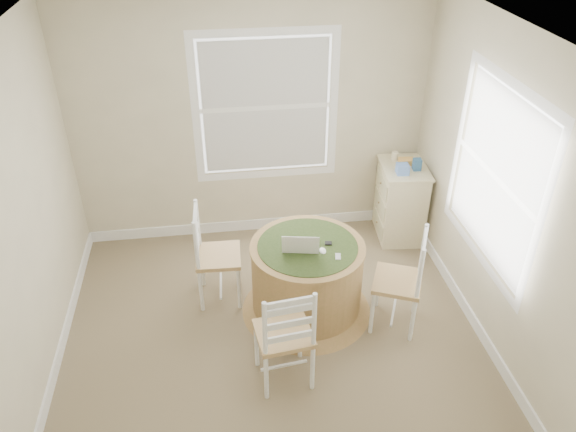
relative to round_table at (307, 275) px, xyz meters
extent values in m
cube|color=#806F51|center=(-0.35, -0.39, -0.40)|extent=(3.60, 3.60, 0.02)
cube|color=white|center=(-0.35, -0.39, 2.22)|extent=(3.60, 3.60, 0.02)
cube|color=beige|center=(-0.35, 1.42, 0.91)|extent=(3.60, 0.02, 2.60)
cube|color=beige|center=(-0.35, -2.20, 0.91)|extent=(3.60, 0.02, 2.60)
cube|color=beige|center=(-2.16, -0.39, 0.91)|extent=(0.02, 3.60, 2.60)
cube|color=beige|center=(1.46, -0.39, 0.91)|extent=(0.02, 3.60, 2.60)
cube|color=white|center=(-0.35, 1.40, -0.33)|extent=(3.60, 0.02, 0.12)
cube|color=white|center=(-2.14, -0.39, -0.33)|extent=(0.02, 3.60, 0.12)
cube|color=white|center=(1.44, -0.39, -0.33)|extent=(0.02, 3.60, 0.12)
cylinder|color=#A07548|center=(0.00, 0.00, 0.00)|extent=(0.99, 0.99, 0.64)
cone|color=#A07548|center=(0.00, 0.00, -0.36)|extent=(1.19, 1.19, 0.07)
cylinder|color=#A07548|center=(0.00, 0.00, 0.31)|extent=(1.01, 1.01, 0.03)
cylinder|color=#39491F|center=(0.00, 0.00, 0.32)|extent=(0.87, 0.87, 0.01)
cone|color=#39491F|center=(0.00, 0.00, 0.27)|extent=(0.97, 0.97, 0.10)
cube|color=white|center=(-0.06, 0.00, 0.33)|extent=(0.35, 0.27, 0.02)
cube|color=silver|center=(-0.06, 0.00, 0.34)|extent=(0.27, 0.17, 0.00)
cube|color=black|center=(-0.08, -0.13, 0.44)|extent=(0.32, 0.12, 0.20)
ellipsoid|color=white|center=(0.11, -0.10, 0.33)|extent=(0.07, 0.10, 0.03)
cube|color=#B7BABF|center=(0.23, -0.19, 0.32)|extent=(0.06, 0.10, 0.02)
cube|color=black|center=(0.18, 0.00, 0.33)|extent=(0.07, 0.06, 0.02)
cube|color=beige|center=(1.21, 1.08, 0.02)|extent=(0.48, 0.63, 0.82)
cube|color=beige|center=(1.21, 1.08, 0.44)|extent=(0.52, 0.67, 0.02)
cube|color=beige|center=(0.96, 1.10, -0.23)|extent=(0.05, 0.51, 0.17)
cube|color=beige|center=(0.96, 1.10, 0.02)|extent=(0.05, 0.51, 0.17)
cube|color=beige|center=(0.96, 1.10, 0.26)|extent=(0.05, 0.51, 0.17)
cube|color=#638EE3|center=(1.13, 0.93, 0.50)|extent=(0.13, 0.13, 0.10)
cube|color=#EFB154|center=(1.24, 1.14, 0.48)|extent=(0.16, 0.11, 0.06)
cube|color=#2E5D8C|center=(1.31, 0.99, 0.51)|extent=(0.09, 0.09, 0.12)
cylinder|color=beige|center=(1.14, 1.27, 0.49)|extent=(0.07, 0.07, 0.09)
camera|label=1|loc=(-0.72, -3.87, 3.15)|focal=35.00mm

